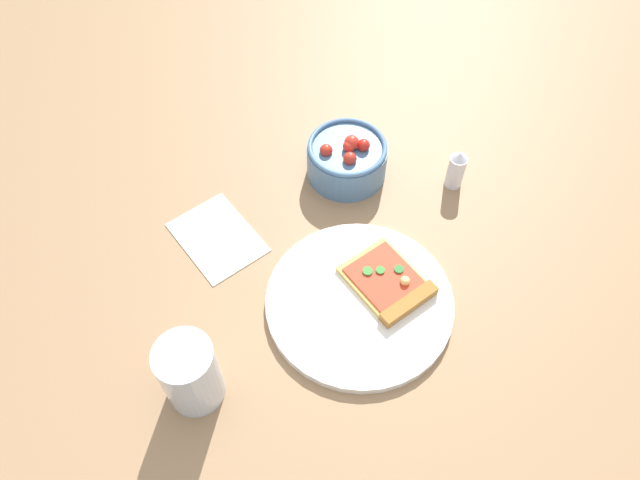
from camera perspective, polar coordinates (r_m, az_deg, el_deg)
The scene contains 7 objects.
ground_plane at distance 0.89m, azimuth 2.38°, elevation -6.07°, with size 2.40×2.40×0.00m, color #93704C.
plate at distance 0.88m, azimuth 3.72°, elevation -5.86°, with size 0.27×0.27×0.01m, color white.
pizza_slice_main at distance 0.89m, azimuth 6.68°, elevation -4.23°, with size 0.13×0.10×0.02m.
salad_bowl at distance 1.01m, azimuth 2.54°, elevation 7.66°, with size 0.13×0.13×0.08m.
soda_glass at distance 0.80m, azimuth -11.95°, elevation -12.51°, with size 0.08×0.08×0.12m.
paper_napkin at distance 0.96m, azimuth -9.63°, elevation 0.27°, with size 0.14×0.11×0.00m, color silver.
pepper_shaker at distance 1.02m, azimuth 12.70°, elevation 6.50°, with size 0.03×0.03×0.07m.
Camera 1 is at (0.34, -0.26, 0.78)m, focal length 34.02 mm.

